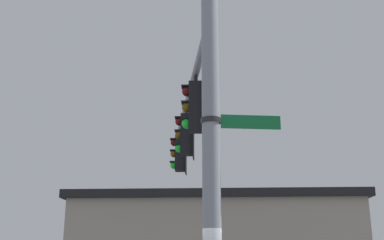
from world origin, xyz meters
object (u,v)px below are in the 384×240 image
object	(u,v)px
traffic_light_nearest_pole	(195,107)
street_name_sign	(229,121)
traffic_light_mid_inner	(186,134)
traffic_light_mid_outer	(180,154)

from	to	relation	value
traffic_light_nearest_pole	street_name_sign	xyz separation A→B (m)	(-2.16, -0.60, -0.95)
traffic_light_nearest_pole	street_name_sign	distance (m)	2.43
street_name_sign	traffic_light_mid_inner	bearing A→B (deg)	11.68
traffic_light_nearest_pole	traffic_light_mid_inner	bearing A→B (deg)	7.80
traffic_light_mid_inner	street_name_sign	distance (m)	4.62
street_name_sign	traffic_light_nearest_pole	bearing A→B (deg)	15.65
traffic_light_mid_inner	street_name_sign	world-z (taller)	traffic_light_mid_inner
traffic_light_nearest_pole	traffic_light_mid_inner	distance (m)	2.30
traffic_light_mid_inner	traffic_light_mid_outer	bearing A→B (deg)	7.80
traffic_light_nearest_pole	street_name_sign	size ratio (longest dim) A/B	1.03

